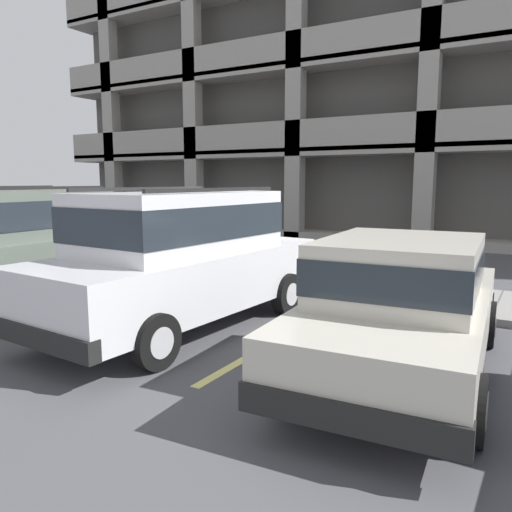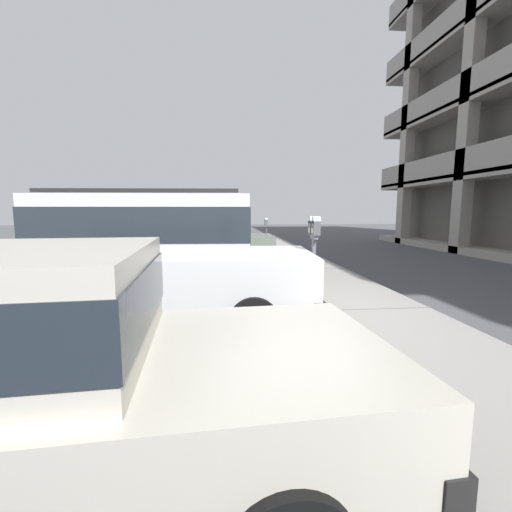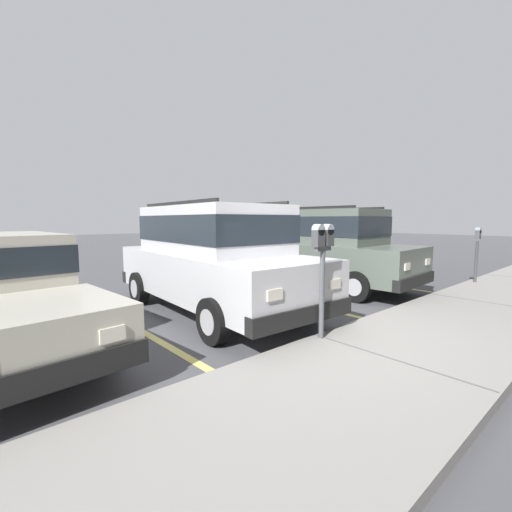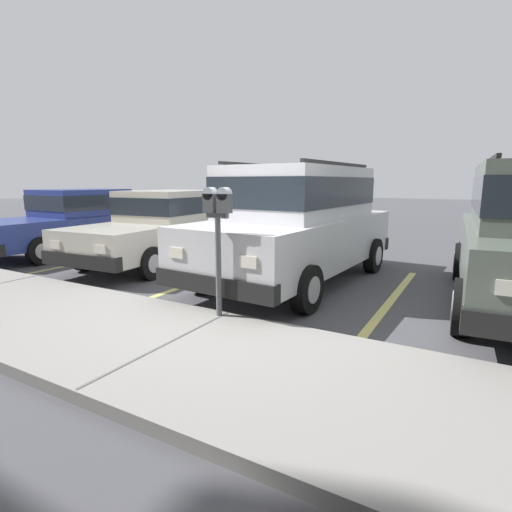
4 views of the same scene
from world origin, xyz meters
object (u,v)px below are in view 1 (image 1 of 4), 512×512
(silver_suv, at_px, (181,254))
(red_sedan, at_px, (23,240))
(dark_hatchback, at_px, (402,302))
(parking_meter_near, at_px, (263,227))
(parking_meter_far, at_px, (45,224))

(silver_suv, distance_m, red_sedan, 3.47)
(silver_suv, relative_size, dark_hatchback, 1.06)
(silver_suv, xyz_separation_m, parking_meter_near, (-0.05, 2.47, 0.18))
(silver_suv, height_order, red_sedan, same)
(parking_meter_far, bearing_deg, parking_meter_near, -0.36)
(dark_hatchback, bearing_deg, silver_suv, 172.20)
(silver_suv, relative_size, parking_meter_near, 3.15)
(silver_suv, bearing_deg, dark_hatchback, -0.56)
(red_sedan, height_order, parking_meter_far, red_sedan)
(dark_hatchback, height_order, parking_meter_near, parking_meter_near)
(red_sedan, height_order, dark_hatchback, red_sedan)
(silver_suv, distance_m, dark_hatchback, 3.26)
(silver_suv, distance_m, parking_meter_far, 6.91)
(red_sedan, relative_size, parking_meter_far, 3.46)
(silver_suv, bearing_deg, parking_meter_near, 94.60)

